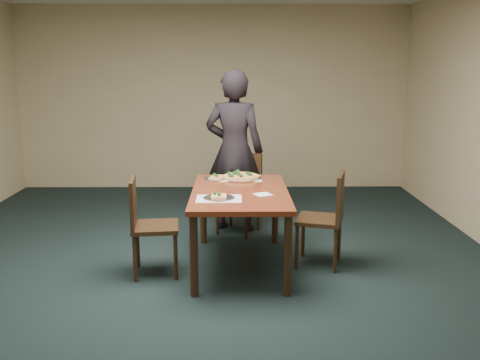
{
  "coord_description": "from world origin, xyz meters",
  "views": [
    {
      "loc": [
        0.33,
        -4.35,
        1.9
      ],
      "look_at": [
        0.38,
        0.54,
        0.85
      ],
      "focal_mm": 40.0,
      "sensor_mm": 36.0,
      "label": 1
    }
  ],
  "objects_px": {
    "pizza_pan": "(241,176)",
    "slice_plate_near": "(219,197)",
    "chair_right": "(328,214)",
    "slice_plate_far": "(217,178)",
    "diner": "(234,151)",
    "dining_table": "(240,200)",
    "chair_left": "(146,220)",
    "chair_far": "(241,188)"
  },
  "relations": [
    {
      "from": "pizza_pan",
      "to": "slice_plate_near",
      "type": "xyz_separation_m",
      "value": [
        -0.2,
        -0.85,
        -0.01
      ]
    },
    {
      "from": "chair_right",
      "to": "slice_plate_far",
      "type": "xyz_separation_m",
      "value": [
        -1.07,
        0.52,
        0.25
      ]
    },
    {
      "from": "slice_plate_near",
      "to": "chair_right",
      "type": "bearing_deg",
      "value": 17.84
    },
    {
      "from": "chair_right",
      "to": "diner",
      "type": "distance_m",
      "value": 1.56
    },
    {
      "from": "dining_table",
      "to": "slice_plate_far",
      "type": "xyz_separation_m",
      "value": [
        -0.23,
        0.53,
        0.1
      ]
    },
    {
      "from": "dining_table",
      "to": "slice_plate_near",
      "type": "distance_m",
      "value": 0.39
    },
    {
      "from": "pizza_pan",
      "to": "slice_plate_far",
      "type": "relative_size",
      "value": 1.48
    },
    {
      "from": "chair_left",
      "to": "slice_plate_far",
      "type": "height_order",
      "value": "chair_left"
    },
    {
      "from": "dining_table",
      "to": "chair_far",
      "type": "bearing_deg",
      "value": 88.7
    },
    {
      "from": "slice_plate_near",
      "to": "slice_plate_far",
      "type": "bearing_deg",
      "value": 92.72
    },
    {
      "from": "slice_plate_near",
      "to": "diner",
      "type": "bearing_deg",
      "value": 84.85
    },
    {
      "from": "chair_left",
      "to": "slice_plate_near",
      "type": "bearing_deg",
      "value": -107.2
    },
    {
      "from": "chair_far",
      "to": "slice_plate_near",
      "type": "bearing_deg",
      "value": -73.5
    },
    {
      "from": "dining_table",
      "to": "chair_far",
      "type": "height_order",
      "value": "chair_far"
    },
    {
      "from": "chair_right",
      "to": "chair_left",
      "type": "bearing_deg",
      "value": -66.71
    },
    {
      "from": "pizza_pan",
      "to": "slice_plate_far",
      "type": "distance_m",
      "value": 0.25
    },
    {
      "from": "chair_far",
      "to": "chair_left",
      "type": "xyz_separation_m",
      "value": [
        -0.88,
        -1.33,
        0.0
      ]
    },
    {
      "from": "pizza_pan",
      "to": "chair_left",
      "type": "bearing_deg",
      "value": -140.35
    },
    {
      "from": "diner",
      "to": "chair_left",
      "type": "bearing_deg",
      "value": 73.13
    },
    {
      "from": "slice_plate_near",
      "to": "chair_far",
      "type": "bearing_deg",
      "value": 81.55
    },
    {
      "from": "chair_left",
      "to": "slice_plate_far",
      "type": "distance_m",
      "value": 0.99
    },
    {
      "from": "chair_left",
      "to": "diner",
      "type": "xyz_separation_m",
      "value": [
        0.81,
        1.42,
        0.42
      ]
    },
    {
      "from": "chair_far",
      "to": "pizza_pan",
      "type": "distance_m",
      "value": 0.66
    },
    {
      "from": "chair_right",
      "to": "diner",
      "type": "height_order",
      "value": "diner"
    },
    {
      "from": "chair_left",
      "to": "slice_plate_far",
      "type": "bearing_deg",
      "value": -47.39
    },
    {
      "from": "dining_table",
      "to": "pizza_pan",
      "type": "xyz_separation_m",
      "value": [
        0.01,
        0.53,
        0.12
      ]
    },
    {
      "from": "dining_table",
      "to": "slice_plate_near",
      "type": "height_order",
      "value": "slice_plate_near"
    },
    {
      "from": "chair_left",
      "to": "pizza_pan",
      "type": "relative_size",
      "value": 2.2
    },
    {
      "from": "chair_left",
      "to": "diner",
      "type": "distance_m",
      "value": 1.68
    },
    {
      "from": "chair_right",
      "to": "slice_plate_near",
      "type": "height_order",
      "value": "chair_right"
    },
    {
      "from": "diner",
      "to": "slice_plate_near",
      "type": "height_order",
      "value": "diner"
    },
    {
      "from": "diner",
      "to": "slice_plate_near",
      "type": "xyz_separation_m",
      "value": [
        -0.14,
        -1.54,
        -0.17
      ]
    },
    {
      "from": "dining_table",
      "to": "pizza_pan",
      "type": "bearing_deg",
      "value": 88.45
    },
    {
      "from": "dining_table",
      "to": "diner",
      "type": "bearing_deg",
      "value": 92.41
    },
    {
      "from": "dining_table",
      "to": "chair_left",
      "type": "bearing_deg",
      "value": -167.3
    },
    {
      "from": "dining_table",
      "to": "chair_left",
      "type": "height_order",
      "value": "chair_left"
    },
    {
      "from": "dining_table",
      "to": "chair_far",
      "type": "xyz_separation_m",
      "value": [
        0.03,
        1.14,
        -0.14
      ]
    },
    {
      "from": "chair_far",
      "to": "slice_plate_near",
      "type": "height_order",
      "value": "chair_far"
    },
    {
      "from": "chair_far",
      "to": "diner",
      "type": "xyz_separation_m",
      "value": [
        -0.08,
        0.08,
        0.42
      ]
    },
    {
      "from": "chair_left",
      "to": "slice_plate_near",
      "type": "relative_size",
      "value": 3.25
    },
    {
      "from": "chair_far",
      "to": "slice_plate_near",
      "type": "relative_size",
      "value": 3.25
    },
    {
      "from": "chair_far",
      "to": "slice_plate_far",
      "type": "height_order",
      "value": "chair_far"
    }
  ]
}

